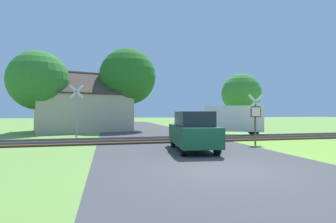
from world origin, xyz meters
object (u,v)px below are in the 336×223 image
object	(u,v)px
tree_far	(241,93)
parked_car	(193,131)
stop_sign_near	(256,115)
crossing_sign_far	(76,108)
tree_center	(128,77)
mail_truck	(231,119)
house	(83,111)
tree_left	(39,81)

from	to	relation	value
tree_far	parked_car	xyz separation A→B (m)	(-12.57, -18.35, -3.22)
stop_sign_near	crossing_sign_far	world-z (taller)	crossing_sign_far
stop_sign_near	crossing_sign_far	distance (m)	10.72
tree_center	mail_truck	xyz separation A→B (m)	(7.25, -7.34, -3.97)
house	tree_far	size ratio (longest dim) A/B	1.50
tree_left	mail_truck	distance (m)	16.07
tree_far	mail_truck	size ratio (longest dim) A/B	1.26
stop_sign_near	tree_center	distance (m)	14.53
crossing_sign_far	house	size ratio (longest dim) A/B	0.35
house	tree_center	xyz separation A→B (m)	(4.20, -0.25, 3.31)
tree_left	tree_far	size ratio (longest dim) A/B	1.05
crossing_sign_far	tree_center	size ratio (longest dim) A/B	0.44
stop_sign_near	tree_left	xyz separation A→B (m)	(-13.52, 10.84, 2.80)
tree_center	mail_truck	distance (m)	11.05
parked_car	mail_truck	bearing A→B (deg)	58.12
stop_sign_near	tree_far	world-z (taller)	tree_far
crossing_sign_far	mail_truck	bearing A→B (deg)	15.07
stop_sign_near	tree_center	world-z (taller)	tree_center
crossing_sign_far	parked_car	xyz separation A→B (m)	(5.63, -5.91, -1.11)
tree_far	parked_car	size ratio (longest dim) A/B	1.58
crossing_sign_far	tree_left	world-z (taller)	tree_left
tree_left	parked_car	size ratio (longest dim) A/B	1.66
crossing_sign_far	tree_center	world-z (taller)	tree_center
tree_center	mail_truck	bearing A→B (deg)	-45.33
stop_sign_near	tree_left	world-z (taller)	tree_left
house	tree_center	size ratio (longest dim) A/B	1.24
stop_sign_near	house	world-z (taller)	house
crossing_sign_far	tree_left	bearing A→B (deg)	128.43
tree_left	parked_car	bearing A→B (deg)	-53.27
house	parked_car	bearing A→B (deg)	-82.85
tree_center	crossing_sign_far	bearing A→B (deg)	-114.40
tree_left	mail_truck	xyz separation A→B (m)	(14.79, -5.43, -3.16)
tree_far	tree_center	xyz separation A→B (m)	(-14.35, -3.95, 1.09)
house	mail_truck	distance (m)	13.75
mail_truck	house	bearing A→B (deg)	82.45
tree_far	house	bearing A→B (deg)	-168.73
stop_sign_near	tree_center	xyz separation A→B (m)	(-5.98, 12.74, 3.61)
tree_left	parked_car	distance (m)	15.98
mail_truck	parked_car	bearing A→B (deg)	168.23
crossing_sign_far	tree_center	distance (m)	9.86
mail_truck	parked_car	size ratio (longest dim) A/B	1.26
stop_sign_near	tree_far	size ratio (longest dim) A/B	0.42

